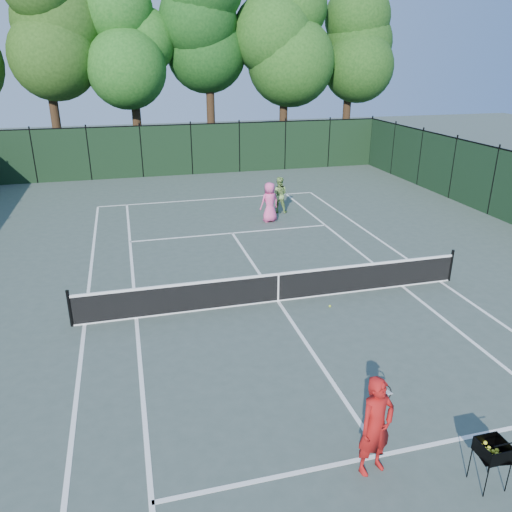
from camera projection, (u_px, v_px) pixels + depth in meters
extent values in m
plane|color=#404E45|center=(278.00, 301.00, 14.81)|extent=(90.00, 90.00, 0.00)
cube|color=white|center=(85.00, 324.00, 13.51)|extent=(0.10, 23.77, 0.01)
cube|color=white|center=(440.00, 281.00, 16.11)|extent=(0.10, 23.77, 0.01)
cube|color=white|center=(136.00, 318.00, 13.84)|extent=(0.10, 23.77, 0.01)
cube|color=white|center=(402.00, 286.00, 15.79)|extent=(0.10, 23.77, 0.01)
cube|color=white|center=(210.00, 199.00, 25.49)|extent=(10.97, 0.10, 0.01)
cube|color=white|center=(381.00, 455.00, 9.06)|extent=(8.23, 0.10, 0.01)
cube|color=white|center=(232.00, 233.00, 20.56)|extent=(8.23, 0.10, 0.01)
cube|color=white|center=(278.00, 301.00, 14.81)|extent=(0.10, 12.80, 0.01)
cube|color=black|center=(278.00, 287.00, 14.64)|extent=(11.60, 0.03, 0.85)
cube|color=white|center=(278.00, 274.00, 14.49)|extent=(11.60, 0.05, 0.07)
cube|color=white|center=(278.00, 300.00, 14.81)|extent=(11.60, 0.05, 0.04)
cube|color=white|center=(278.00, 287.00, 14.64)|extent=(0.05, 0.04, 0.91)
cylinder|color=black|center=(70.00, 308.00, 13.24)|extent=(0.09, 0.09, 1.06)
cylinder|color=black|center=(451.00, 265.00, 15.99)|extent=(0.09, 0.09, 1.06)
cube|color=black|center=(192.00, 150.00, 30.43)|extent=(24.00, 0.05, 3.00)
cylinder|color=black|center=(57.00, 131.00, 31.80)|extent=(0.56, 0.56, 4.80)
ellipsoid|color=#1E4112|center=(42.00, 22.00, 29.47)|extent=(6.80, 6.80, 10.54)
cylinder|color=black|center=(138.00, 133.00, 32.90)|extent=(0.56, 0.56, 4.30)
ellipsoid|color=#184E16|center=(130.00, 40.00, 30.83)|extent=(6.00, 6.00, 9.30)
cylinder|color=black|center=(211.00, 124.00, 34.40)|extent=(0.56, 0.56, 5.00)
ellipsoid|color=#123F13|center=(208.00, 20.00, 31.99)|extent=(7.00, 7.00, 10.85)
cylinder|color=black|center=(283.00, 126.00, 35.03)|extent=(0.56, 0.56, 4.60)
ellipsoid|color=#1B4914|center=(285.00, 35.00, 32.87)|extent=(6.20, 6.20, 9.61)
cylinder|color=black|center=(346.00, 124.00, 36.70)|extent=(0.56, 0.56, 4.40)
ellipsoid|color=#183F12|center=(351.00, 42.00, 34.66)|extent=(5.80, 5.80, 8.99)
imported|color=#A41312|center=(376.00, 426.00, 8.42)|extent=(0.77, 0.59, 1.87)
cylinder|color=black|center=(382.00, 405.00, 8.89)|extent=(0.03, 0.03, 0.30)
torus|color=black|center=(384.00, 393.00, 8.80)|extent=(0.30, 0.10, 0.30)
imported|color=#E95294|center=(270.00, 202.00, 21.73)|extent=(0.97, 0.75, 1.75)
imported|color=#84B058|center=(279.00, 195.00, 23.05)|extent=(0.97, 0.86, 1.67)
cylinder|color=black|center=(486.00, 482.00, 8.09)|extent=(0.02, 0.02, 0.62)
cylinder|color=black|center=(508.00, 477.00, 8.19)|extent=(0.02, 0.02, 0.62)
cylinder|color=black|center=(470.00, 463.00, 8.47)|extent=(0.02, 0.02, 0.62)
cylinder|color=black|center=(491.00, 458.00, 8.57)|extent=(0.02, 0.02, 0.62)
cube|color=black|center=(493.00, 449.00, 8.17)|extent=(0.54, 0.54, 0.26)
sphere|color=yellow|center=(492.00, 453.00, 8.20)|extent=(0.07, 0.07, 0.07)
sphere|color=yellow|center=(492.00, 453.00, 8.20)|extent=(0.07, 0.07, 0.07)
sphere|color=yellow|center=(492.00, 453.00, 8.20)|extent=(0.07, 0.07, 0.07)
sphere|color=yellow|center=(492.00, 453.00, 8.20)|extent=(0.07, 0.07, 0.07)
sphere|color=yellow|center=(492.00, 453.00, 8.20)|extent=(0.07, 0.07, 0.07)
sphere|color=yellow|center=(492.00, 453.00, 8.20)|extent=(0.07, 0.07, 0.07)
sphere|color=yellow|center=(492.00, 453.00, 8.20)|extent=(0.07, 0.07, 0.07)
sphere|color=yellow|center=(492.00, 453.00, 8.20)|extent=(0.07, 0.07, 0.07)
sphere|color=yellow|center=(492.00, 453.00, 8.20)|extent=(0.07, 0.07, 0.07)
sphere|color=yellow|center=(492.00, 453.00, 8.20)|extent=(0.07, 0.07, 0.07)
sphere|color=yellow|center=(492.00, 453.00, 8.20)|extent=(0.07, 0.07, 0.07)
sphere|color=yellow|center=(492.00, 453.00, 8.20)|extent=(0.07, 0.07, 0.07)
sphere|color=yellow|center=(492.00, 453.00, 8.20)|extent=(0.07, 0.07, 0.07)
sphere|color=yellow|center=(492.00, 453.00, 8.20)|extent=(0.07, 0.07, 0.07)
sphere|color=yellow|center=(492.00, 453.00, 8.20)|extent=(0.07, 0.07, 0.07)
sphere|color=yellow|center=(492.00, 453.00, 8.20)|extent=(0.07, 0.07, 0.07)
sphere|color=yellow|center=(492.00, 453.00, 8.20)|extent=(0.07, 0.07, 0.07)
sphere|color=yellow|center=(492.00, 453.00, 8.20)|extent=(0.07, 0.07, 0.07)
sphere|color=#B5D62B|center=(330.00, 306.00, 14.44)|extent=(0.07, 0.07, 0.07)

